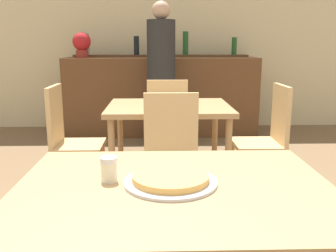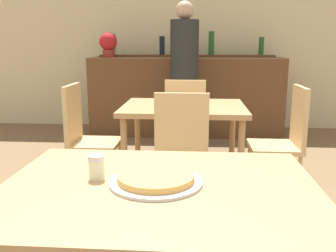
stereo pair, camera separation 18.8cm
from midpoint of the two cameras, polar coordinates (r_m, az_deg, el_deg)
name	(u,v)px [view 1 (the left image)]	position (r m, az deg, el deg)	size (l,w,h in m)	color
wall_back	(161,32)	(5.64, -2.10, 14.08)	(8.00, 0.05, 2.80)	beige
dining_table_near	(174,204)	(1.41, -2.94, -11.84)	(1.16, 0.89, 0.74)	#A87F51
dining_table_far	(169,116)	(3.07, -1.62, 1.51)	(0.99, 0.78, 0.75)	#A87F51
bar_counter	(161,96)	(5.18, -2.06, 4.56)	(2.60, 0.56, 1.06)	brown
bar_back_shelf	(162,53)	(5.28, -2.03, 11.04)	(2.39, 0.24, 0.35)	brown
chair_far_side_front	(171,153)	(2.56, -1.57, -4.15)	(0.40, 0.40, 0.91)	tan
chair_far_side_back	(167,120)	(3.64, -1.62, 0.86)	(0.40, 0.40, 0.91)	tan
chair_far_side_left	(68,134)	(3.21, -16.63, -1.27)	(0.40, 0.40, 0.91)	tan
chair_far_side_right	(268,133)	(3.21, 13.42, -1.07)	(0.40, 0.40, 0.91)	tan
pizza_tray	(171,179)	(1.39, -3.52, -8.20)	(0.35, 0.35, 0.04)	#B7B7BC
cheese_shaker	(109,169)	(1.43, -12.76, -6.49)	(0.06, 0.06, 0.09)	beige
person_standing	(161,69)	(4.57, -2.24, 8.66)	(0.34, 0.34, 1.73)	#2D2D38
potted_plant	(82,43)	(5.20, -14.05, 12.10)	(0.24, 0.24, 0.33)	maroon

